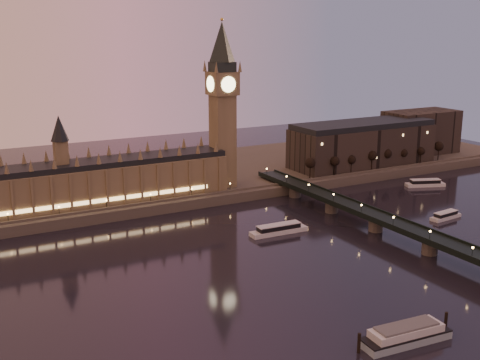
# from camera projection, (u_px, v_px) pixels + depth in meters

# --- Properties ---
(ground) EXTENTS (700.00, 700.00, 0.00)m
(ground) POSITION_uv_depth(u_px,v_px,m) (240.00, 277.00, 257.76)
(ground) COLOR black
(ground) RESTS_ON ground
(far_embankment) EXTENTS (560.00, 130.00, 6.00)m
(far_embankment) POSITION_uv_depth(u_px,v_px,m) (163.00, 180.00, 411.33)
(far_embankment) COLOR #423D35
(far_embankment) RESTS_ON ground
(palace_of_westminster) EXTENTS (180.00, 26.62, 52.00)m
(palace_of_westminster) POSITION_uv_depth(u_px,v_px,m) (74.00, 179.00, 336.67)
(palace_of_westminster) COLOR brown
(palace_of_westminster) RESTS_ON ground
(big_ben) EXTENTS (17.68, 17.68, 104.00)m
(big_ben) POSITION_uv_depth(u_px,v_px,m) (222.00, 95.00, 370.19)
(big_ben) COLOR brown
(big_ben) RESTS_ON ground
(westminster_bridge) EXTENTS (13.20, 260.00, 15.30)m
(westminster_bridge) POSITION_uv_depth(u_px,v_px,m) (401.00, 231.00, 299.09)
(westminster_bridge) COLOR black
(westminster_bridge) RESTS_ON ground
(city_block) EXTENTS (155.00, 45.00, 34.00)m
(city_block) POSITION_uv_depth(u_px,v_px,m) (383.00, 139.00, 454.50)
(city_block) COLOR black
(city_block) RESTS_ON ground
(bare_tree_0) EXTENTS (6.42, 6.42, 13.04)m
(bare_tree_0) POSITION_uv_depth(u_px,v_px,m) (312.00, 165.00, 399.90)
(bare_tree_0) COLOR black
(bare_tree_0) RESTS_ON ground
(bare_tree_1) EXTENTS (6.42, 6.42, 13.04)m
(bare_tree_1) POSITION_uv_depth(u_px,v_px,m) (332.00, 162.00, 407.64)
(bare_tree_1) COLOR black
(bare_tree_1) RESTS_ON ground
(bare_tree_2) EXTENTS (6.42, 6.42, 13.04)m
(bare_tree_2) POSITION_uv_depth(u_px,v_px,m) (351.00, 160.00, 415.38)
(bare_tree_2) COLOR black
(bare_tree_2) RESTS_ON ground
(bare_tree_3) EXTENTS (6.42, 6.42, 13.04)m
(bare_tree_3) POSITION_uv_depth(u_px,v_px,m) (370.00, 157.00, 423.12)
(bare_tree_3) COLOR black
(bare_tree_3) RESTS_ON ground
(bare_tree_4) EXTENTS (6.42, 6.42, 13.04)m
(bare_tree_4) POSITION_uv_depth(u_px,v_px,m) (388.00, 155.00, 430.86)
(bare_tree_4) COLOR black
(bare_tree_4) RESTS_ON ground
(bare_tree_5) EXTENTS (6.42, 6.42, 13.04)m
(bare_tree_5) POSITION_uv_depth(u_px,v_px,m) (405.00, 153.00, 438.60)
(bare_tree_5) COLOR black
(bare_tree_5) RESTS_ON ground
(bare_tree_6) EXTENTS (6.42, 6.42, 13.04)m
(bare_tree_6) POSITION_uv_depth(u_px,v_px,m) (422.00, 150.00, 446.34)
(bare_tree_6) COLOR black
(bare_tree_6) RESTS_ON ground
(bare_tree_7) EXTENTS (6.42, 6.42, 13.04)m
(bare_tree_7) POSITION_uv_depth(u_px,v_px,m) (438.00, 148.00, 454.08)
(bare_tree_7) COLOR black
(bare_tree_7) RESTS_ON ground
(cruise_boat_a) EXTENTS (31.89, 8.09, 5.06)m
(cruise_boat_a) POSITION_uv_depth(u_px,v_px,m) (279.00, 229.00, 312.50)
(cruise_boat_a) COLOR silver
(cruise_boat_a) RESTS_ON ground
(cruise_boat_b) EXTENTS (27.07, 15.74, 4.89)m
(cruise_boat_b) POSITION_uv_depth(u_px,v_px,m) (425.00, 183.00, 406.27)
(cruise_boat_b) COLOR silver
(cruise_boat_b) RESTS_ON ground
(cruise_boat_c) EXTENTS (21.36, 7.92, 4.17)m
(cruise_boat_c) POSITION_uv_depth(u_px,v_px,m) (446.00, 216.00, 336.88)
(cruise_boat_c) COLOR silver
(cruise_boat_c) RESTS_ON ground
(moored_barge) EXTENTS (37.75, 11.70, 6.94)m
(moored_barge) POSITION_uv_depth(u_px,v_px,m) (406.00, 335.00, 203.50)
(moored_barge) COLOR #91ABB8
(moored_barge) RESTS_ON ground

